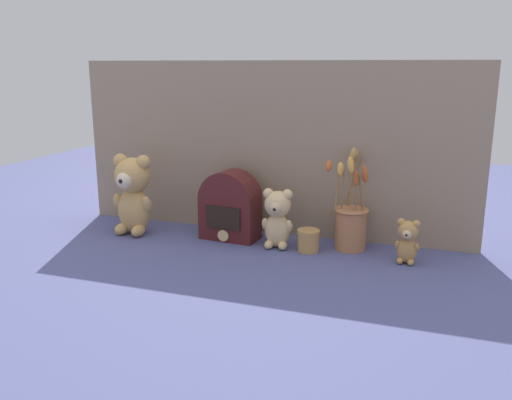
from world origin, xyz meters
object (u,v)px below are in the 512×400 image
teddy_bear_large (133,193)px  flower_vase (351,222)px  decorative_tin_tall (308,241)px  teddy_bear_small (408,240)px  teddy_bear_medium (277,217)px  vintage_radio (230,207)px

teddy_bear_large → flower_vase: size_ratio=0.86×
teddy_bear_large → decorative_tin_tall: teddy_bear_large is taller
teddy_bear_small → teddy_bear_large: bearing=-179.6°
teddy_bear_medium → decorative_tin_tall: (0.11, -0.01, -0.07)m
teddy_bear_large → vintage_radio: size_ratio=1.19×
vintage_radio → decorative_tin_tall: 0.32m
teddy_bear_large → teddy_bear_medium: 0.56m
flower_vase → vintage_radio: (-0.43, -0.03, 0.02)m
teddy_bear_medium → flower_vase: bearing=14.8°
flower_vase → vintage_radio: 0.44m
decorative_tin_tall → teddy_bear_medium: bearing=175.0°
teddy_bear_medium → vintage_radio: vintage_radio is taller
teddy_bear_large → flower_vase: flower_vase is taller
flower_vase → decorative_tin_tall: bearing=-150.4°
teddy_bear_medium → vintage_radio: bearing=168.5°
teddy_bear_large → vintage_radio: (0.37, 0.06, -0.04)m
flower_vase → decorative_tin_tall: 0.16m
teddy_bear_large → teddy_bear_small: (1.00, 0.01, -0.08)m
teddy_bear_large → flower_vase: bearing=6.0°
flower_vase → teddy_bear_small: bearing=-21.6°
vintage_radio → decorative_tin_tall: (0.30, -0.05, -0.08)m
flower_vase → teddy_bear_large: bearing=-174.0°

